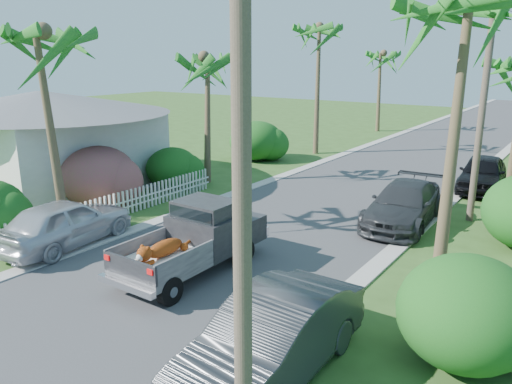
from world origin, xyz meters
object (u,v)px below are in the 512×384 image
Objects in this scene: palm_l_b at (206,58)px; parked_car_rn at (272,339)px; palm_l_c at (319,28)px; utility_pole_b at (483,101)px; parked_car_rf at (482,173)px; palm_r_a at (468,2)px; utility_pole_a at (242,184)px; palm_l_a at (40,33)px; pickup_truck at (200,236)px; palm_l_d at (381,54)px; parked_car_ln at (65,223)px; parked_car_rm at (404,205)px; house_left at (45,143)px.

parked_car_rn is at bearing -45.73° from palm_l_b.
palm_l_c is at bearing 115.86° from parked_car_rn.
parked_car_rf is at bearing 96.70° from utility_pole_b.
palm_r_a is 7.58m from utility_pole_b.
utility_pole_a reaches higher than parked_car_rf.
parked_car_rf is at bearing 96.13° from palm_r_a.
parked_car_rf is at bearing 53.45° from palm_l_a.
palm_l_b reaches higher than pickup_truck.
parked_car_rf is at bearing 27.37° from palm_l_b.
utility_pole_b reaches higher than parked_car_rf.
palm_r_a reaches higher than palm_l_b.
parked_car_ln is at bearing -87.23° from palm_l_d.
parked_car_rf reaches higher than parked_car_rm.
pickup_truck is 5.67m from parked_car_rn.
pickup_truck reaches higher than parked_car_ln.
parked_car_rm is at bearing 95.17° from parked_car_rn.
palm_l_b is 18.77m from utility_pole_a.
palm_l_d is (-0.30, 31.00, -0.49)m from palm_l_a.
utility_pole_b is (-0.70, 7.00, -2.82)m from palm_r_a.
utility_pole_a is (11.60, -24.00, -3.31)m from palm_l_c.
utility_pole_b is (0.00, 15.00, 0.00)m from utility_pole_a.
palm_l_b is (-1.83, 9.63, 5.33)m from parked_car_ln.
palm_l_b is (-11.80, -6.11, 5.32)m from parked_car_rf.
pickup_truck reaches higher than parked_car_rm.
parked_car_rm is 8.77m from palm_r_a.
parked_car_rf is 21.19m from house_left.
pickup_truck is at bearing -120.82° from utility_pole_b.
utility_pole_a reaches higher than palm_l_b.
palm_l_a reaches higher than parked_car_ln.
palm_l_b is 10.19m from palm_l_c.
house_left is at bearing 177.03° from palm_r_a.
parked_car_ln is 0.55× the size of palm_r_a.
utility_pole_a is at bearing -71.42° from palm_l_d.
house_left is at bearing -141.12° from palm_l_b.
parked_car_rm is (-1.01, 10.74, -0.06)m from parked_car_rn.
palm_l_d reaches higher than parked_car_rm.
parked_car_ln is 11.16m from palm_l_b.
palm_r_a reaches higher than palm_l_a.
palm_r_a reaches higher than parked_car_ln.
parked_car_rn reaches higher than parked_car_rm.
house_left reaches higher than parked_car_rn.
palm_l_b is 22.00m from palm_l_d.
palm_l_c is at bearing -92.69° from parked_car_ln.
house_left is 1.00× the size of utility_pole_b.
pickup_truck is at bearing -158.82° from palm_r_a.
parked_car_rn is 8.88m from palm_r_a.
utility_pole_a is (10.57, -4.37, 3.78)m from parked_car_ln.
parked_car_ln is 0.65× the size of palm_l_b.
palm_l_a is at bearing -30.47° from house_left.
palm_l_d is at bearing 108.05° from parked_car_rn.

